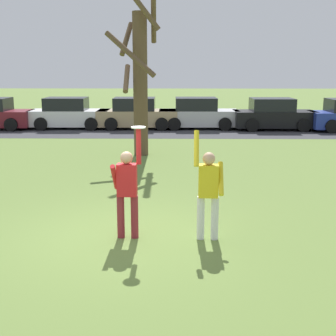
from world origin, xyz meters
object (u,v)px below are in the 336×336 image
at_px(bare_tree_tall, 140,77).
at_px(frisbee_disc, 138,127).
at_px(parked_car_white, 69,114).
at_px(parked_car_black, 274,115).
at_px(person_defender, 208,188).
at_px(parked_car_tan, 137,114).
at_px(parked_car_silver, 198,114).
at_px(person_catcher, 127,187).

bearing_deg(bare_tree_tall, frisbee_disc, -85.84).
xyz_separation_m(parked_car_white, parked_car_black, (10.57, -0.32, 0.00)).
bearing_deg(parked_car_black, person_defender, -106.72).
bearing_deg(person_defender, frisbee_disc, 0.00).
xyz_separation_m(parked_car_tan, parked_car_black, (7.02, -0.32, 0.00)).
xyz_separation_m(frisbee_disc, parked_car_black, (5.67, 15.27, -1.37)).
relative_size(parked_car_silver, parked_car_black, 1.00).
relative_size(person_catcher, frisbee_disc, 7.96).
relative_size(parked_car_white, bare_tree_tall, 0.69).
bearing_deg(parked_car_tan, person_defender, -81.18).
xyz_separation_m(frisbee_disc, bare_tree_tall, (-0.60, 8.26, 0.71)).
height_order(parked_car_white, parked_car_black, same).
bearing_deg(parked_car_tan, bare_tree_tall, -84.86).
bearing_deg(parked_car_black, parked_car_white, 177.57).
distance_m(person_defender, parked_car_silver, 15.72).
xyz_separation_m(frisbee_disc, parked_car_tan, (-1.35, 15.59, -1.37)).
distance_m(frisbee_disc, bare_tree_tall, 8.31).
bearing_deg(parked_car_white, frisbee_disc, -73.25).
distance_m(parked_car_white, bare_tree_tall, 8.75).
height_order(parked_car_black, bare_tree_tall, bare_tree_tall).
height_order(person_catcher, frisbee_disc, frisbee_disc).
height_order(person_catcher, person_defender, person_catcher).
relative_size(parked_car_white, parked_car_black, 1.00).
bearing_deg(parked_car_black, person_catcher, -111.80).
distance_m(frisbee_disc, parked_car_silver, 15.83).
bearing_deg(person_defender, parked_car_tan, -78.54).
relative_size(parked_car_tan, parked_car_black, 1.00).
distance_m(parked_car_tan, parked_car_black, 7.03).
bearing_deg(parked_car_white, parked_car_silver, -0.10).
relative_size(person_catcher, bare_tree_tall, 0.35).
height_order(person_defender, frisbee_disc, frisbee_disc).
xyz_separation_m(person_defender, bare_tree_tall, (-1.87, 8.30, 1.82)).
xyz_separation_m(parked_car_white, bare_tree_tall, (4.30, -7.34, 2.07)).
xyz_separation_m(person_catcher, parked_car_silver, (2.05, 15.66, -0.25)).
relative_size(parked_car_black, bare_tree_tall, 0.69).
relative_size(frisbee_disc, parked_car_silver, 0.06).
relative_size(frisbee_disc, parked_car_black, 0.06).
bearing_deg(person_defender, parked_car_silver, -90.08).
distance_m(parked_car_white, parked_car_silver, 6.73).
xyz_separation_m(person_catcher, parked_car_tan, (-1.12, 15.59, -0.25)).
distance_m(person_catcher, person_defender, 1.49).
height_order(frisbee_disc, parked_car_silver, frisbee_disc).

